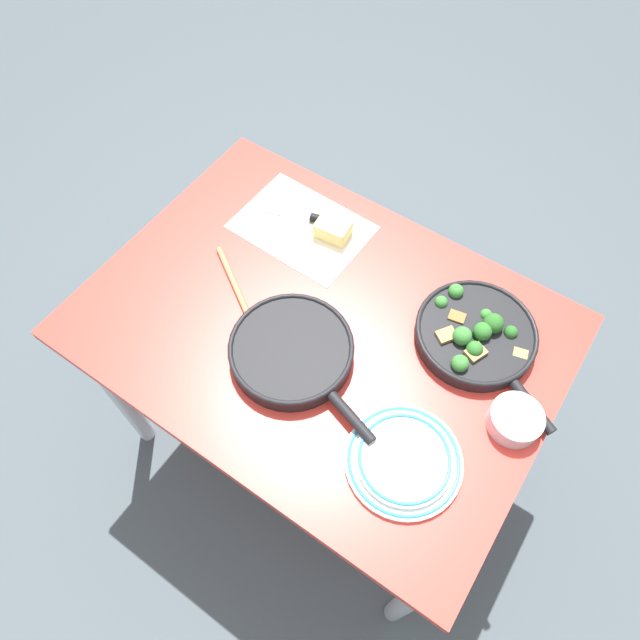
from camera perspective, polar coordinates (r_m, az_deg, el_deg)
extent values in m
plane|color=#424C51|center=(2.04, 0.00, -11.17)|extent=(14.00, 14.00, 0.00)
cube|color=red|center=(1.37, 0.00, -0.75)|extent=(1.11, 0.81, 0.03)
cylinder|color=#BCBCC1|center=(1.80, -19.65, -6.84)|extent=(0.05, 0.05, 0.71)
cylinder|color=#BCBCC1|center=(1.58, 8.79, -26.02)|extent=(0.05, 0.05, 0.71)
cylinder|color=#BCBCC1|center=(2.01, -6.24, 7.77)|extent=(0.05, 0.05, 0.71)
cylinder|color=#BCBCC1|center=(1.81, 19.58, -6.51)|extent=(0.05, 0.05, 0.71)
cylinder|color=black|center=(1.37, 15.24, -1.43)|extent=(0.28, 0.28, 0.04)
torus|color=black|center=(1.36, 15.41, -1.04)|extent=(0.28, 0.28, 0.01)
cylinder|color=black|center=(1.32, 20.45, -8.11)|extent=(0.13, 0.08, 0.02)
cylinder|color=#2C6823|center=(1.39, 11.87, 1.32)|extent=(0.01, 0.01, 0.02)
sphere|color=#387A33|center=(1.38, 12.02, 1.76)|extent=(0.03, 0.03, 0.03)
cylinder|color=#2C6823|center=(1.35, 13.79, -2.14)|extent=(0.02, 0.02, 0.02)
sphere|color=#387A33|center=(1.32, 14.03, -1.57)|extent=(0.04, 0.04, 0.04)
cylinder|color=#205218|center=(1.38, 16.62, -0.96)|extent=(0.02, 0.02, 0.03)
sphere|color=#286023|center=(1.36, 16.93, -0.33)|extent=(0.05, 0.05, 0.05)
cylinder|color=#2C6823|center=(1.32, 13.60, -4.73)|extent=(0.01, 0.01, 0.02)
sphere|color=#387A33|center=(1.29, 13.82, -4.24)|extent=(0.04, 0.04, 0.04)
cylinder|color=#2C6823|center=(1.41, 13.25, 2.30)|extent=(0.01, 0.01, 0.02)
sphere|color=#387A33|center=(1.40, 13.44, 2.81)|extent=(0.04, 0.04, 0.04)
cylinder|color=#2C6823|center=(1.40, 16.07, 0.12)|extent=(0.01, 0.01, 0.02)
sphere|color=#387A33|center=(1.39, 16.25, 0.50)|extent=(0.03, 0.03, 0.03)
cylinder|color=#245B1C|center=(1.34, 14.96, -3.33)|extent=(0.01, 0.01, 0.02)
sphere|color=#2D6B28|center=(1.32, 15.19, -2.84)|extent=(0.04, 0.04, 0.04)
cylinder|color=#245B1C|center=(1.37, 15.66, -1.68)|extent=(0.02, 0.02, 0.02)
sphere|color=#2D6B28|center=(1.34, 15.93, -1.11)|extent=(0.04, 0.04, 0.04)
cylinder|color=#205218|center=(1.39, 18.31, -1.59)|extent=(0.01, 0.01, 0.02)
sphere|color=#286023|center=(1.37, 18.53, -1.17)|extent=(0.03, 0.03, 0.03)
cube|color=#AD7F4C|center=(1.33, 15.17, -3.41)|extent=(0.05, 0.05, 0.04)
cube|color=olive|center=(1.33, 14.46, -4.13)|extent=(0.03, 0.04, 0.02)
cube|color=#AD7F4C|center=(1.34, 12.42, -1.76)|extent=(0.05, 0.05, 0.04)
cube|color=#AD7F4C|center=(1.37, 19.28, -3.39)|extent=(0.04, 0.03, 0.03)
cube|color=olive|center=(1.36, 15.40, -1.78)|extent=(0.04, 0.03, 0.03)
cube|color=olive|center=(1.37, 13.43, 0.05)|extent=(0.04, 0.04, 0.03)
cylinder|color=black|center=(1.30, -2.87, -3.12)|extent=(0.28, 0.28, 0.04)
torus|color=black|center=(1.28, -2.91, -2.68)|extent=(0.29, 0.29, 0.01)
cylinder|color=black|center=(1.23, 3.13, -9.66)|extent=(0.14, 0.06, 0.02)
cylinder|color=#E5CC60|center=(1.30, -2.87, -3.16)|extent=(0.23, 0.23, 0.02)
cylinder|color=#A87A4C|center=(1.41, -8.17, 2.69)|extent=(0.26, 0.17, 0.02)
ellipsoid|color=#A87A4C|center=(1.32, -5.72, -2.91)|extent=(0.08, 0.07, 0.02)
cube|color=beige|center=(1.53, -1.82, 9.29)|extent=(0.35, 0.25, 0.00)
cube|color=silver|center=(1.56, -3.45, 10.63)|extent=(0.14, 0.07, 0.01)
cylinder|color=black|center=(1.53, 0.59, 9.89)|extent=(0.09, 0.05, 0.02)
cube|color=#EFD67A|center=(1.50, 1.30, 9.05)|extent=(0.09, 0.07, 0.05)
cylinder|color=silver|center=(1.23, 8.34, -13.75)|extent=(0.25, 0.25, 0.01)
torus|color=teal|center=(1.22, 8.37, -13.67)|extent=(0.24, 0.24, 0.01)
cylinder|color=silver|center=(1.22, 8.41, -13.59)|extent=(0.20, 0.20, 0.01)
torus|color=teal|center=(1.21, 8.45, -13.50)|extent=(0.19, 0.19, 0.01)
cylinder|color=#B7B7BC|center=(1.30, 18.91, -9.43)|extent=(0.11, 0.11, 0.05)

